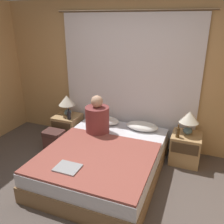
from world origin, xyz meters
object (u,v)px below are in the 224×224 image
(bed, at_px, (105,160))
(pillow_left, at_px, (104,120))
(beer_bottle_on_left_stand, at_px, (69,115))
(beer_bottle_on_right_stand, at_px, (178,132))
(backpack_on_floor, at_px, (54,139))
(lamp_right, at_px, (189,118))
(pillow_right, at_px, (142,126))
(person_left_in_bed, at_px, (97,118))
(nightstand_left, at_px, (68,127))
(nightstand_right, at_px, (185,148))
(lamp_left, at_px, (67,102))
(laptop_on_bed, at_px, (68,168))

(bed, bearing_deg, pillow_left, 113.32)
(beer_bottle_on_left_stand, bearing_deg, beer_bottle_on_right_stand, 0.00)
(backpack_on_floor, bearing_deg, lamp_right, 12.29)
(pillow_right, distance_m, person_left_in_bed, 0.78)
(person_left_in_bed, bearing_deg, lamp_right, 14.61)
(nightstand_left, distance_m, person_left_in_bed, 0.96)
(nightstand_right, xyz_separation_m, pillow_left, (-1.44, 0.05, 0.24))
(nightstand_left, bearing_deg, backpack_on_floor, -91.40)
(lamp_left, bearing_deg, person_left_in_bed, -24.77)
(lamp_right, distance_m, person_left_in_bed, 1.44)
(nightstand_right, height_order, backpack_on_floor, nightstand_right)
(beer_bottle_on_right_stand, distance_m, laptop_on_bed, 1.74)
(lamp_right, height_order, beer_bottle_on_left_stand, lamp_right)
(backpack_on_floor, bearing_deg, lamp_left, 88.68)
(nightstand_right, bearing_deg, person_left_in_bed, -166.55)
(nightstand_left, bearing_deg, bed, -34.72)
(pillow_right, bearing_deg, lamp_right, -1.79)
(lamp_left, bearing_deg, nightstand_left, -90.00)
(bed, distance_m, beer_bottle_on_left_stand, 1.20)
(pillow_right, distance_m, laptop_on_bed, 1.58)
(backpack_on_floor, bearing_deg, beer_bottle_on_right_stand, 8.65)
(lamp_right, xyz_separation_m, person_left_in_bed, (-1.39, -0.36, -0.07))
(nightstand_left, height_order, nightstand_right, same)
(nightstand_right, distance_m, person_left_in_bed, 1.49)
(pillow_right, relative_size, beer_bottle_on_left_stand, 2.60)
(lamp_left, distance_m, lamp_right, 2.18)
(lamp_right, relative_size, person_left_in_bed, 0.60)
(nightstand_right, bearing_deg, lamp_left, 179.21)
(lamp_left, height_order, person_left_in_bed, person_left_in_bed)
(nightstand_right, distance_m, pillow_right, 0.78)
(nightstand_left, bearing_deg, nightstand_right, 0.00)
(nightstand_right, bearing_deg, beer_bottle_on_left_stand, -176.25)
(person_left_in_bed, xyz_separation_m, backpack_on_floor, (-0.80, -0.11, -0.47))
(nightstand_right, xyz_separation_m, lamp_left, (-2.18, 0.03, 0.51))
(lamp_left, xyz_separation_m, pillow_right, (1.44, 0.02, -0.26))
(pillow_right, distance_m, beer_bottle_on_left_stand, 1.32)
(bed, bearing_deg, person_left_in_bed, 125.65)
(laptop_on_bed, bearing_deg, person_left_in_bed, 95.21)
(lamp_right, distance_m, beer_bottle_on_left_stand, 2.06)
(lamp_left, height_order, lamp_right, same)
(pillow_left, relative_size, laptop_on_bed, 1.78)
(laptop_on_bed, bearing_deg, pillow_left, 95.61)
(lamp_left, bearing_deg, backpack_on_floor, -91.32)
(bed, xyz_separation_m, beer_bottle_on_left_stand, (-0.96, 0.62, 0.35))
(pillow_left, bearing_deg, lamp_right, -0.93)
(nightstand_left, xyz_separation_m, lamp_right, (2.18, 0.03, 0.51))
(bed, xyz_separation_m, lamp_left, (-1.09, 0.78, 0.54))
(beer_bottle_on_right_stand, height_order, laptop_on_bed, beer_bottle_on_right_stand)
(pillow_right, height_order, backpack_on_floor, pillow_right)
(lamp_right, bearing_deg, nightstand_left, -179.21)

